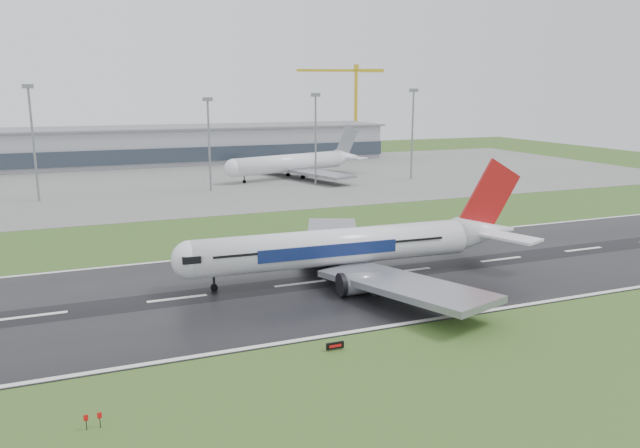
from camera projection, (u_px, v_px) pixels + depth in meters
name	position (u px, v px, depth m)	size (l,w,h in m)	color
ground	(177.00, 299.00, 92.74)	(520.00, 520.00, 0.00)	#31521E
runway	(177.00, 299.00, 92.73)	(400.00, 45.00, 0.10)	black
apron	(120.00, 184.00, 206.26)	(400.00, 130.00, 0.08)	slate
terminal	(109.00, 147.00, 259.16)	(240.00, 36.00, 15.00)	#91949C
main_airliner	(359.00, 223.00, 102.20)	(62.02, 59.07, 18.31)	white
parked_airliner	(294.00, 153.00, 220.08)	(60.39, 56.23, 17.70)	white
tower_crane	(356.00, 109.00, 313.72)	(44.75, 2.44, 44.18)	gold
runway_sign	(335.00, 346.00, 74.33)	(2.30, 0.26, 1.04)	black
floodmast_2	(34.00, 146.00, 171.59)	(0.64, 0.64, 31.69)	gray
floodmast_3	(209.00, 147.00, 189.87)	(0.64, 0.64, 27.94)	gray
floodmast_4	(316.00, 141.00, 202.55)	(0.64, 0.64, 29.18)	gray
floodmast_5	(412.00, 136.00, 215.62)	(0.64, 0.64, 30.65)	gray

